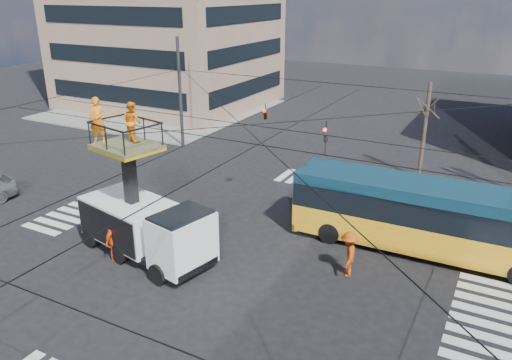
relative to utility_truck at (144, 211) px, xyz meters
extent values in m
plane|color=black|center=(3.69, 2.15, -2.16)|extent=(120.00, 120.00, 0.00)
cube|color=slate|center=(-17.31, 23.15, -2.10)|extent=(18.00, 18.00, 0.12)
cube|color=black|center=(-18.31, 18.15, 0.18)|extent=(15.30, 0.12, 1.50)
cube|color=black|center=(-9.31, 26.15, 0.18)|extent=(0.12, 13.60, 1.50)
cube|color=black|center=(-18.31, 18.15, 3.51)|extent=(15.30, 0.12, 1.50)
cube|color=black|center=(-9.31, 26.15, 3.51)|extent=(0.12, 13.60, 1.50)
cube|color=black|center=(-18.31, 18.15, 6.84)|extent=(15.30, 0.12, 1.50)
cube|color=black|center=(-9.31, 26.15, 6.84)|extent=(0.12, 13.60, 1.50)
cylinder|color=#2D2D30|center=(-8.31, 14.15, 1.84)|extent=(0.24, 0.24, 8.00)
cylinder|color=black|center=(3.69, 14.15, 3.54)|extent=(24.00, 0.03, 0.03)
cylinder|color=black|center=(-8.31, 2.15, 3.54)|extent=(0.03, 24.00, 0.03)
cylinder|color=black|center=(3.69, 2.15, 3.74)|extent=(24.02, 24.02, 0.03)
cylinder|color=black|center=(3.69, 2.15, 3.74)|extent=(24.02, 24.02, 0.03)
cylinder|color=black|center=(3.69, 0.95, 3.44)|extent=(24.00, 0.03, 0.03)
cylinder|color=black|center=(3.69, 3.35, 3.44)|extent=(24.00, 0.03, 0.03)
cylinder|color=black|center=(2.49, 2.15, 3.34)|extent=(0.03, 24.00, 0.03)
cylinder|color=black|center=(4.89, 2.15, 3.34)|extent=(0.03, 24.00, 0.03)
imported|color=black|center=(6.19, 5.15, 2.94)|extent=(0.16, 0.20, 1.00)
imported|color=black|center=(2.19, 7.15, 3.19)|extent=(0.26, 1.24, 0.50)
cylinder|color=#382B21|center=(8.69, 15.65, 0.84)|extent=(0.24, 0.24, 6.00)
cube|color=black|center=(-0.18, 0.04, -1.61)|extent=(7.31, 3.65, 0.30)
cube|color=silver|center=(2.36, -0.52, -0.61)|extent=(2.27, 2.73, 2.20)
cube|color=black|center=(2.36, -0.52, 0.19)|extent=(2.06, 2.59, 0.80)
cube|color=silver|center=(-1.06, 0.23, -0.71)|extent=(4.64, 3.34, 1.80)
cylinder|color=black|center=(1.91, -1.60, -1.71)|extent=(0.95, 0.53, 0.90)
cylinder|color=black|center=(2.41, 0.65, -1.71)|extent=(0.95, 0.53, 0.90)
cylinder|color=black|center=(-0.62, -1.04, -1.71)|extent=(0.95, 0.53, 0.90)
cylinder|color=black|center=(-0.13, 1.20, -1.71)|extent=(0.95, 0.53, 0.90)
cylinder|color=black|center=(-2.77, -0.57, -1.71)|extent=(0.95, 0.53, 0.90)
cylinder|color=black|center=(-2.28, 1.67, -1.71)|extent=(0.95, 0.53, 0.90)
cube|color=black|center=(-0.77, 0.17, 1.00)|extent=(0.54, 0.54, 3.52)
cube|color=#4F5231|center=(-0.77, 0.17, 2.76)|extent=(2.99, 2.61, 0.12)
cube|color=yellow|center=(-0.77, 0.17, 2.64)|extent=(2.99, 2.61, 0.12)
imported|color=orange|center=(-2.01, -0.10, 3.79)|extent=(0.84, 0.74, 1.93)
imported|color=orange|center=(-0.84, 0.71, 3.68)|extent=(0.98, 0.85, 1.72)
cube|color=orange|center=(10.98, 6.16, -1.21)|extent=(12.31, 2.81, 1.30)
cube|color=black|center=(10.98, 6.16, -0.01)|extent=(12.31, 2.75, 1.10)
cube|color=#0E2E3F|center=(10.98, 6.16, 0.79)|extent=(12.31, 2.81, 0.50)
cube|color=orange|center=(4.94, 6.06, -0.56)|extent=(0.29, 2.47, 2.80)
cube|color=black|center=(4.89, 6.06, -1.71)|extent=(0.19, 2.60, 0.30)
cube|color=gold|center=(5.04, 6.06, 0.69)|extent=(0.13, 1.60, 0.35)
cylinder|color=black|center=(6.70, 4.91, -1.66)|extent=(1.00, 0.32, 1.00)
cylinder|color=black|center=(6.66, 7.27, -1.66)|extent=(1.00, 0.32, 1.00)
cone|color=#D46B08|center=(-2.23, 0.51, -1.82)|extent=(0.36, 0.36, 0.68)
imported|color=#FF4D10|center=(-0.97, -0.99, -1.20)|extent=(0.68, 1.19, 1.92)
imported|color=#D1490D|center=(8.36, 2.61, -1.19)|extent=(1.03, 1.40, 1.94)
camera|label=1|loc=(13.44, -14.95, 8.92)|focal=35.00mm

